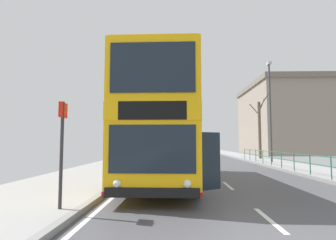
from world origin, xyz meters
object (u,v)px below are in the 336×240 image
bare_tree_far_00 (260,127)px  background_building_00 (288,119)px  double_decker_bus_main (164,127)px  street_lamp_far_side (270,104)px  bus_stop_sign_near (62,142)px

bare_tree_far_00 → background_building_00: (8.79, 15.00, 2.04)m
double_decker_bus_main → bare_tree_far_00: 17.76m
street_lamp_far_side → background_building_00: background_building_00 is taller
street_lamp_far_side → background_building_00: (9.44, 20.12, 0.49)m
double_decker_bus_main → bus_stop_sign_near: double_decker_bus_main is taller
street_lamp_far_side → bare_tree_far_00: 5.39m
double_decker_bus_main → street_lamp_far_side: (8.09, 10.32, 2.42)m
double_decker_bus_main → background_building_00: background_building_00 is taller
street_lamp_far_side → background_building_00: 22.23m
double_decker_bus_main → background_building_00: 35.25m
bus_stop_sign_near → background_building_00: size_ratio=0.15×
background_building_00 → bus_stop_sign_near: bearing=-118.7°
bare_tree_far_00 → background_building_00: 17.51m
double_decker_bus_main → street_lamp_far_side: bearing=51.9°
bare_tree_far_00 → background_building_00: size_ratio=0.38×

